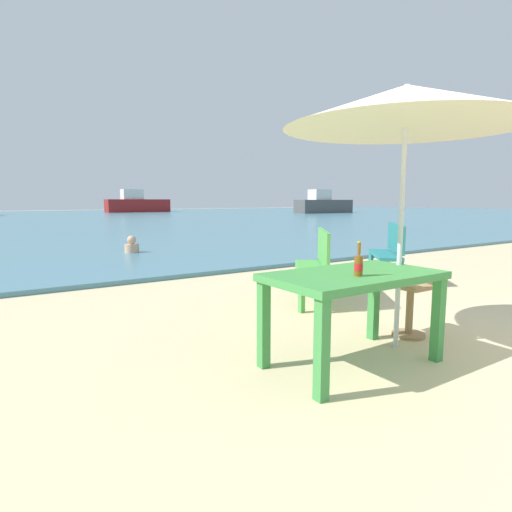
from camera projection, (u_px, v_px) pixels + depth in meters
name	position (u px, v px, depth m)	size (l,w,h in m)	color
sea_water	(42.00, 220.00, 28.30)	(120.00, 50.00, 0.08)	teal
picnic_table_green	(354.00, 286.00, 3.38)	(1.40, 0.80, 0.76)	#3D8C42
beer_bottle_amber	(359.00, 264.00, 3.19)	(0.07, 0.07, 0.26)	brown
patio_umbrella	(406.00, 107.00, 3.58)	(2.10, 2.10, 2.30)	silver
side_table_wood	(410.00, 301.00, 4.12)	(0.44, 0.44, 0.54)	#9E7A51
bench_teal_center	(390.00, 249.00, 6.83)	(1.05, 1.15, 0.95)	#237275
bench_green_left	(316.00, 261.00, 5.49)	(1.01, 1.18, 0.95)	#4C9E47
swimmer_person	(132.00, 246.00, 10.14)	(0.34, 0.34, 0.41)	tan
boat_tanker	(323.00, 205.00, 41.49)	(6.26, 1.71, 2.28)	#4C4C4C
boat_barge	(137.00, 204.00, 44.42)	(6.52, 1.78, 2.37)	maroon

